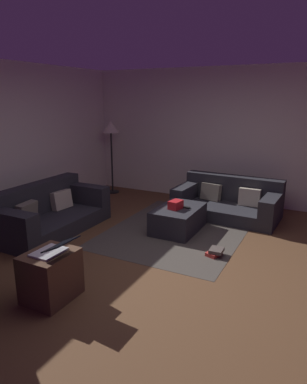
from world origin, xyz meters
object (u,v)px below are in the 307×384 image
(side_table, at_px, (51,276))
(book_stack, at_px, (215,252))
(couch_left, at_px, (48,213))
(gift_box, at_px, (176,205))
(tv_remote, at_px, (185,207))
(corner_lamp, at_px, (111,132))
(couch_right, at_px, (228,202))
(laptop, at_px, (53,249))
(ottoman, at_px, (178,219))

(side_table, height_order, book_stack, side_table)
(couch_left, relative_size, gift_box, 8.60)
(gift_box, distance_m, book_stack, 1.06)
(tv_remote, distance_m, corner_lamp, 2.85)
(couch_left, distance_m, gift_box, 2.01)
(couch_right, bearing_deg, laptop, 78.91)
(couch_right, xyz_separation_m, side_table, (-3.44, 0.92, 0.00))
(gift_box, bearing_deg, side_table, 170.15)
(ottoman, bearing_deg, couch_left, 116.46)
(side_table, bearing_deg, corner_lamp, 24.92)
(laptop, bearing_deg, tv_remote, -10.59)
(ottoman, relative_size, book_stack, 3.95)
(couch_left, distance_m, laptop, 2.11)
(tv_remote, bearing_deg, book_stack, -131.56)
(ottoman, height_order, corner_lamp, corner_lamp)
(couch_left, bearing_deg, tv_remote, 115.90)
(couch_left, height_order, gift_box, couch_left)
(ottoman, relative_size, tv_remote, 5.84)
(couch_right, relative_size, tv_remote, 11.24)
(tv_remote, distance_m, book_stack, 1.01)
(gift_box, distance_m, side_table, 2.33)
(couch_right, relative_size, ottoman, 1.93)
(book_stack, bearing_deg, ottoman, 51.78)
(gift_box, xyz_separation_m, book_stack, (-0.55, -0.81, -0.39))
(gift_box, xyz_separation_m, tv_remote, (0.10, -0.12, -0.05))
(tv_remote, bearing_deg, gift_box, 133.03)
(laptop, bearing_deg, couch_left, 45.58)
(couch_right, xyz_separation_m, tv_remote, (-1.05, 0.40, 0.13))
(couch_left, height_order, side_table, couch_left)
(ottoman, xyz_separation_m, gift_box, (-0.08, 0.02, 0.25))
(side_table, bearing_deg, couch_right, -14.89)
(couch_left, bearing_deg, side_table, 44.42)
(laptop, xyz_separation_m, corner_lamp, (3.82, 1.84, 0.75))
(ottoman, height_order, tv_remote, tv_remote)
(laptop, distance_m, corner_lamp, 4.30)
(corner_lamp, bearing_deg, side_table, -155.08)
(side_table, relative_size, corner_lamp, 0.34)
(corner_lamp, bearing_deg, couch_right, -97.91)
(couch_left, relative_size, couch_right, 1.04)
(couch_left, xyz_separation_m, laptop, (-1.46, -1.49, 0.29))
(couch_left, relative_size, tv_remote, 11.69)
(gift_box, height_order, laptop, laptop)
(side_table, bearing_deg, gift_box, -9.85)
(ottoman, bearing_deg, book_stack, -128.22)
(couch_left, relative_size, side_table, 3.60)
(tv_remote, relative_size, corner_lamp, 0.10)
(couch_left, height_order, tv_remote, couch_left)
(side_table, bearing_deg, laptop, -91.13)
(side_table, bearing_deg, tv_remote, -12.09)
(ottoman, xyz_separation_m, side_table, (-2.37, 0.41, 0.07))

